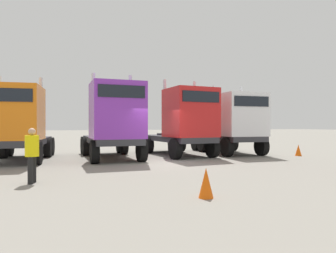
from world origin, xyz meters
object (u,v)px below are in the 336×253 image
at_px(semi_truck_white, 235,123).
at_px(traffic_cone_far, 206,183).
at_px(semi_truck_orange, 16,123).
at_px(visitor_in_hivis, 32,151).
at_px(semi_truck_red, 184,122).
at_px(semi_truck_purple, 114,121).
at_px(traffic_cone_near, 298,150).

height_order(semi_truck_white, traffic_cone_far, semi_truck_white).
relative_size(semi_truck_orange, visitor_in_hivis, 3.60).
bearing_deg(visitor_in_hivis, semi_truck_red, 51.95).
bearing_deg(semi_truck_red, semi_truck_purple, -86.96).
height_order(semi_truck_white, visitor_in_hivis, semi_truck_white).
xyz_separation_m(semi_truck_orange, visitor_in_hivis, (1.03, -5.82, -0.90)).
relative_size(semi_truck_purple, semi_truck_red, 0.99).
height_order(semi_truck_orange, semi_truck_red, semi_truck_red).
relative_size(semi_truck_orange, semi_truck_white, 1.02).
distance_m(semi_truck_purple, traffic_cone_far, 8.96).
height_order(semi_truck_purple, visitor_in_hivis, semi_truck_purple).
bearing_deg(traffic_cone_far, semi_truck_white, 54.37).
bearing_deg(semi_truck_orange, semi_truck_red, 96.46).
bearing_deg(semi_truck_orange, traffic_cone_far, 35.15).
xyz_separation_m(semi_truck_purple, semi_truck_red, (4.00, 0.48, -0.02)).
xyz_separation_m(semi_truck_orange, traffic_cone_near, (14.69, -1.93, -1.54)).
height_order(semi_truck_orange, semi_truck_white, semi_truck_white).
relative_size(semi_truck_white, visitor_in_hivis, 3.54).
bearing_deg(visitor_in_hivis, traffic_cone_near, 29.95).
xyz_separation_m(semi_truck_orange, semi_truck_white, (11.77, 0.06, 0.03)).
relative_size(semi_truck_red, traffic_cone_far, 8.96).
height_order(visitor_in_hivis, traffic_cone_near, visitor_in_hivis).
distance_m(semi_truck_orange, semi_truck_red, 8.47).
bearing_deg(semi_truck_orange, semi_truck_purple, 90.15).
distance_m(semi_truck_purple, semi_truck_white, 7.32).
bearing_deg(visitor_in_hivis, semi_truck_purple, 71.10).
bearing_deg(traffic_cone_near, visitor_in_hivis, -164.13).
bearing_deg(visitor_in_hivis, semi_truck_orange, 114.14).
bearing_deg(semi_truck_purple, semi_truck_red, 96.78).
bearing_deg(traffic_cone_far, traffic_cone_near, 37.46).
xyz_separation_m(visitor_in_hivis, traffic_cone_far, (4.02, -3.50, -0.60)).
xyz_separation_m(semi_truck_purple, semi_truck_white, (7.30, 0.57, -0.04)).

